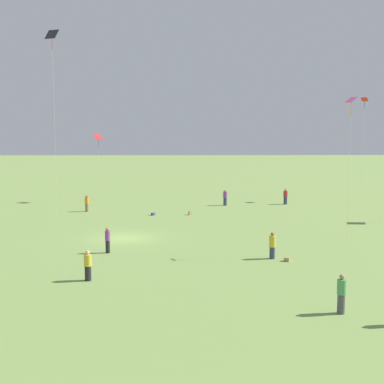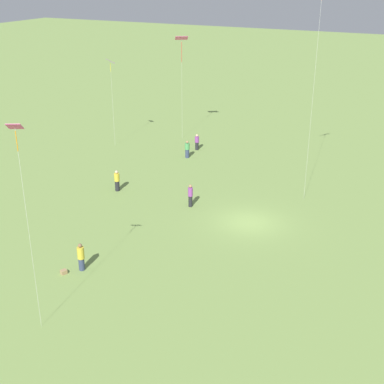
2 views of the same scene
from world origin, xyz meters
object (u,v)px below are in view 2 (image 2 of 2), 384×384
object	(u,v)px
person_5	(117,181)
kite_0	(110,65)
person_0	(187,149)
person_4	(197,142)
kite_6	(17,142)
kite_3	(182,41)
person_2	(190,196)
person_7	(81,257)
picnic_bag_2	(64,272)

from	to	relation	value
person_5	kite_0	xyz separation A→B (m)	(6.70, -9.69, 7.06)
person_0	person_5	xyz separation A→B (m)	(1.42, 9.57, 0.05)
person_4	kite_0	distance (m)	10.92
person_5	kite_6	world-z (taller)	kite_6
person_0	kite_3	size ratio (longest dim) A/B	0.16
person_2	person_7	bearing A→B (deg)	75.54
person_7	kite_3	distance (m)	28.11
kite_0	kite_6	size ratio (longest dim) A/B	0.81
person_5	kite_6	xyz separation A→B (m)	(-6.24, 16.27, 8.74)
person_5	kite_0	bearing A→B (deg)	-41.73
kite_0	person_7	bearing A→B (deg)	-157.32
kite_0	kite_3	distance (m)	7.34
person_0	person_4	xyz separation A→B (m)	(0.19, -2.48, -0.03)
kite_6	picnic_bag_2	bearing A→B (deg)	-46.88
person_2	picnic_bag_2	world-z (taller)	person_2
kite_3	picnic_bag_2	world-z (taller)	kite_3
picnic_bag_2	person_2	bearing A→B (deg)	-101.72
kite_0	picnic_bag_2	xyz separation A→B (m)	(-10.82, 21.55, -7.78)
person_2	person_4	size ratio (longest dim) A/B	1.12
person_2	kite_3	xyz separation A→B (m)	(8.33, -14.94, 8.93)
person_0	person_7	distance (m)	20.88
picnic_bag_2	kite_0	bearing A→B (deg)	-63.34
person_4	kite_6	world-z (taller)	kite_6
person_0	kite_0	world-z (taller)	kite_0
kite_6	person_2	bearing A→B (deg)	-73.65
kite_3	person_4	bearing A→B (deg)	152.15
person_7	person_2	bearing A→B (deg)	168.28
person_2	person_5	distance (m)	6.56
kite_3	kite_6	size ratio (longest dim) A/B	0.99
kite_0	picnic_bag_2	size ratio (longest dim) A/B	19.85
person_5	kite_3	distance (m)	17.38
picnic_bag_2	person_0	bearing A→B (deg)	-82.80
kite_3	picnic_bag_2	bearing A→B (deg)	116.96
person_4	picnic_bag_2	size ratio (longest dim) A/B	3.65
kite_3	picnic_bag_2	xyz separation A→B (m)	(-5.90, 26.65, -9.69)
person_5	person_0	bearing A→B (deg)	-84.80
person_2	kite_6	distance (m)	18.31
kite_3	person_5	bearing A→B (deg)	111.32
kite_0	kite_3	world-z (taller)	kite_3
person_7	kite_6	distance (m)	10.27
person_7	picnic_bag_2	distance (m)	1.30
person_4	kite_3	size ratio (longest dim) A/B	0.15
person_2	person_4	distance (m)	13.32
kite_0	kite_6	world-z (taller)	kite_6
person_7	picnic_bag_2	xyz separation A→B (m)	(0.69, 0.83, -0.73)
person_4	kite_6	xyz separation A→B (m)	(-5.02, 28.32, 8.81)
person_4	kite_6	distance (m)	30.09
person_7	picnic_bag_2	size ratio (longest dim) A/B	4.07
person_0	person_7	bearing A→B (deg)	174.97
person_7	kite_3	xyz separation A→B (m)	(6.59, -25.82, 8.95)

